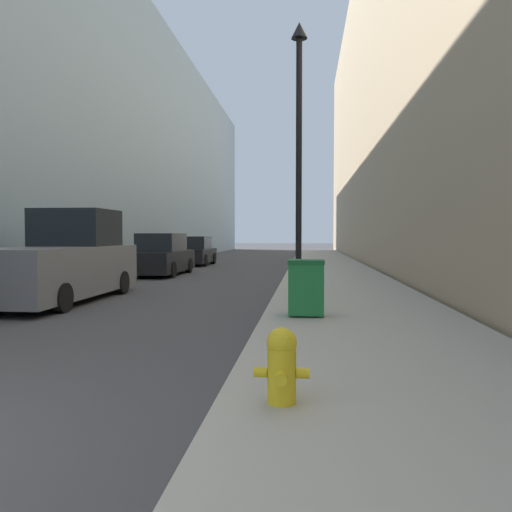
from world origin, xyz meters
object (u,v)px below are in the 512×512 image
object	(u,v)px
fire_hydrant	(282,364)
parked_sedan_near	(162,256)
trash_bin	(306,287)
lamppost	(299,141)
pickup_truck	(63,262)
parked_sedan_far	(193,252)

from	to	relation	value
fire_hydrant	parked_sedan_near	size ratio (longest dim) A/B	0.15
trash_bin	lamppost	world-z (taller)	lamppost
lamppost	pickup_truck	distance (m)	6.66
trash_bin	parked_sedan_near	size ratio (longest dim) A/B	0.23
fire_hydrant	lamppost	distance (m)	8.78
lamppost	parked_sedan_near	distance (m)	10.18
trash_bin	parked_sedan_near	bearing A→B (deg)	118.66
trash_bin	pickup_truck	size ratio (longest dim) A/B	0.19
trash_bin	lamppost	xyz separation A→B (m)	(-0.20, 3.22, 3.28)
fire_hydrant	pickup_truck	world-z (taller)	pickup_truck
pickup_truck	parked_sedan_far	world-z (taller)	pickup_truck
pickup_truck	parked_sedan_far	size ratio (longest dim) A/B	1.37
trash_bin	pickup_truck	distance (m)	6.72
parked_sedan_far	pickup_truck	bearing A→B (deg)	-89.56
parked_sedan_far	fire_hydrant	bearing A→B (deg)	-75.10
fire_hydrant	parked_sedan_far	size ratio (longest dim) A/B	0.17
trash_bin	parked_sedan_far	size ratio (longest dim) A/B	0.26
fire_hydrant	parked_sedan_far	bearing A→B (deg)	104.90
pickup_truck	parked_sedan_near	world-z (taller)	pickup_truck
pickup_truck	fire_hydrant	bearing A→B (deg)	-52.15
fire_hydrant	trash_bin	world-z (taller)	trash_bin
pickup_truck	parked_sedan_near	distance (m)	8.19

